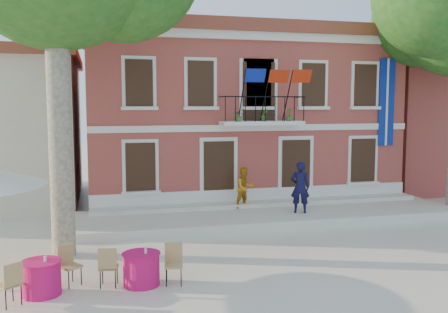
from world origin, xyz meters
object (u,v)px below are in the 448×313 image
Objects in this scene: cafe_table_1 at (141,268)px; pedestrian_navy at (300,187)px; pedestrian_orange at (245,188)px; cafe_table_0 at (41,276)px.

pedestrian_navy is at bearing 40.04° from cafe_table_1.
pedestrian_orange is 0.79× the size of cafe_table_1.
pedestrian_orange is at bearing 44.33° from cafe_table_0.
cafe_table_1 is at bearing -141.02° from pedestrian_orange.
pedestrian_orange reaches higher than cafe_table_0.
pedestrian_orange is at bearing 55.37° from cafe_table_1.
pedestrian_navy is 9.86m from cafe_table_0.
pedestrian_navy is 1.20× the size of pedestrian_orange.
pedestrian_orange is 9.27m from cafe_table_0.
pedestrian_orange is 0.88× the size of cafe_table_0.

